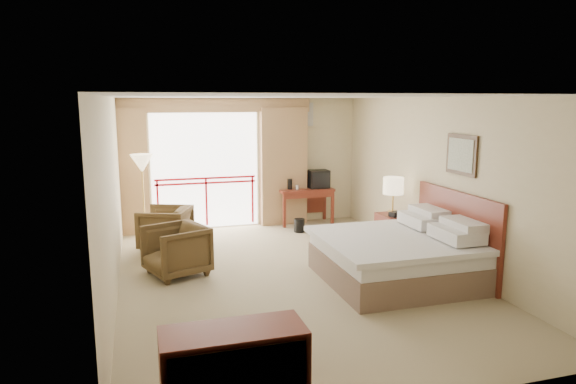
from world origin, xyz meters
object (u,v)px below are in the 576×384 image
object	(u,v)px
wastebasket	(299,225)
side_table	(159,237)
nightstand	(393,233)
armchair_far	(166,249)
armchair_near	(177,275)
bed	(399,256)
tv	(319,179)
table_lamp	(393,186)
floor_lamp	(142,167)
desk	(304,196)
dresser	(234,375)

from	to	relation	value
wastebasket	side_table	world-z (taller)	side_table
nightstand	side_table	world-z (taller)	nightstand
armchair_far	armchair_near	distance (m)	1.49
bed	wastebasket	world-z (taller)	bed
armchair_near	side_table	distance (m)	1.04
bed	armchair_far	xyz separation A→B (m)	(-3.22, 2.68, -0.38)
tv	bed	bearing A→B (deg)	-104.58
table_lamp	floor_lamp	world-z (taller)	floor_lamp
desk	floor_lamp	xyz separation A→B (m)	(-3.38, -0.52, 0.83)
tv	armchair_far	size ratio (longest dim) A/B	0.51
nightstand	table_lamp	size ratio (longest dim) A/B	1.05
table_lamp	dresser	distance (m)	5.49
nightstand	dresser	xyz separation A→B (m)	(-3.60, -4.02, 0.06)
side_table	dresser	xyz separation A→B (m)	(0.40, -4.79, 0.03)
side_table	floor_lamp	distance (m)	1.62
table_lamp	floor_lamp	distance (m)	4.63
nightstand	armchair_near	xyz separation A→B (m)	(-3.78, -0.19, -0.33)
bed	tv	world-z (taller)	tv
table_lamp	side_table	size ratio (longest dim) A/B	1.19
armchair_near	floor_lamp	bearing A→B (deg)	170.34
table_lamp	tv	world-z (taller)	table_lamp
wastebasket	tv	bearing A→B (deg)	46.45
armchair_far	floor_lamp	distance (m)	1.62
side_table	floor_lamp	world-z (taller)	floor_lamp
armchair_near	tv	bearing A→B (deg)	108.23
armchair_near	dresser	distance (m)	3.86
table_lamp	desk	xyz separation A→B (m)	(-0.83, 2.45, -0.56)
side_table	desk	bearing A→B (deg)	28.71
wastebasket	armchair_far	size ratio (longest dim) A/B	0.32
tv	wastebasket	size ratio (longest dim) A/B	1.58
table_lamp	wastebasket	distance (m)	2.31
bed	tv	distance (m)	3.86
armchair_near	dresser	world-z (taller)	dresser
desk	dresser	xyz separation A→B (m)	(-2.77, -6.52, -0.20)
bed	tv	bearing A→B (deg)	88.36
table_lamp	tv	distance (m)	2.46
tv	dresser	world-z (taller)	tv
armchair_near	floor_lamp	size ratio (longest dim) A/B	0.52
table_lamp	dresser	world-z (taller)	table_lamp
wastebasket	side_table	xyz separation A→B (m)	(-2.82, -0.99, 0.23)
bed	armchair_far	distance (m)	4.21
desk	armchair_far	world-z (taller)	desk
bed	armchair_far	world-z (taller)	bed
nightstand	tv	bearing A→B (deg)	100.12
armchair_far	side_table	bearing A→B (deg)	7.66
bed	table_lamp	size ratio (longest dim) A/B	3.35
nightstand	desk	xyz separation A→B (m)	(-0.83, 2.50, 0.27)
table_lamp	armchair_near	xyz separation A→B (m)	(-3.78, -0.24, -1.16)
nightstand	wastebasket	xyz separation A→B (m)	(-1.18, 1.75, -0.20)
armchair_far	side_table	size ratio (longest dim) A/B	1.59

